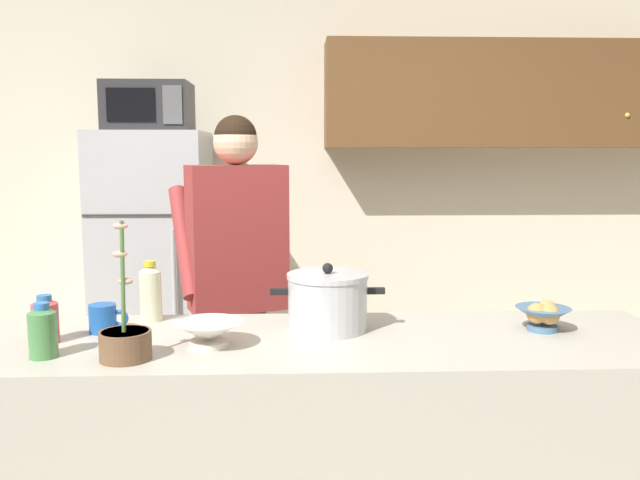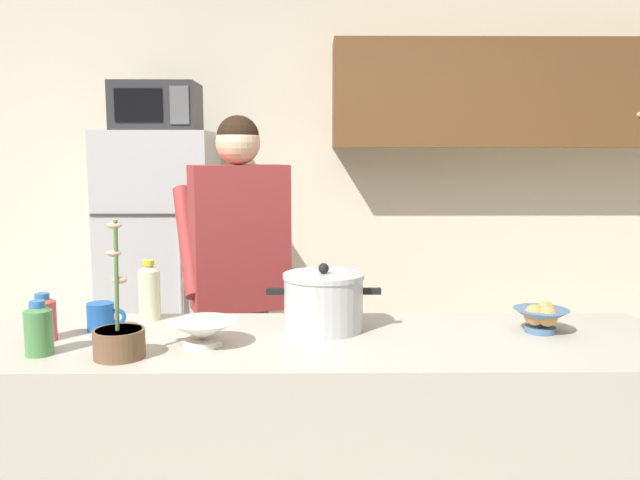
# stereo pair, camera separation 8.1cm
# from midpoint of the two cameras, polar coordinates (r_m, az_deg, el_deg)

# --- Properties ---
(back_wall_unit) EXTENTS (6.00, 0.48, 2.60)m
(back_wall_unit) POSITION_cam_midpoint_polar(r_m,az_deg,el_deg) (4.35, 1.82, 6.22)
(back_wall_unit) COLOR beige
(back_wall_unit) RESTS_ON ground
(kitchen_island) EXTENTS (2.31, 0.68, 0.92)m
(kitchen_island) POSITION_cam_midpoint_polar(r_m,az_deg,el_deg) (2.34, -0.47, -19.40)
(kitchen_island) COLOR #BCB7A8
(kitchen_island) RESTS_ON ground
(refrigerator) EXTENTS (0.64, 0.68, 1.64)m
(refrigerator) POSITION_cam_midpoint_polar(r_m,az_deg,el_deg) (4.09, -14.61, -2.54)
(refrigerator) COLOR #B7BABF
(refrigerator) RESTS_ON ground
(microwave) EXTENTS (0.48, 0.37, 0.28)m
(microwave) POSITION_cam_midpoint_polar(r_m,az_deg,el_deg) (4.01, -15.14, 11.03)
(microwave) COLOR #2D2D30
(microwave) RESTS_ON refrigerator
(person_near_pot) EXTENTS (0.60, 0.54, 1.68)m
(person_near_pot) POSITION_cam_midpoint_polar(r_m,az_deg,el_deg) (2.99, -7.95, -1.47)
(person_near_pot) COLOR #726656
(person_near_pot) RESTS_ON ground
(cooking_pot) EXTENTS (0.39, 0.28, 0.23)m
(cooking_pot) POSITION_cam_midpoint_polar(r_m,az_deg,el_deg) (2.25, -0.38, -5.34)
(cooking_pot) COLOR silver
(cooking_pot) RESTS_ON kitchen_island
(coffee_mug) EXTENTS (0.13, 0.09, 0.10)m
(coffee_mug) POSITION_cam_midpoint_polar(r_m,az_deg,el_deg) (2.36, -19.12, -6.41)
(coffee_mug) COLOR #1E59B2
(coffee_mug) RESTS_ON kitchen_island
(bread_bowl) EXTENTS (0.18, 0.18, 0.10)m
(bread_bowl) POSITION_cam_midpoint_polar(r_m,az_deg,el_deg) (2.35, 17.78, -6.25)
(bread_bowl) COLOR #4C7299
(bread_bowl) RESTS_ON kitchen_island
(empty_bowl) EXTENTS (0.22, 0.22, 0.08)m
(empty_bowl) POSITION_cam_midpoint_polar(r_m,az_deg,el_deg) (2.10, -10.72, -7.83)
(empty_bowl) COLOR white
(empty_bowl) RESTS_ON kitchen_island
(bottle_near_edge) EXTENTS (0.08, 0.08, 0.15)m
(bottle_near_edge) POSITION_cam_midpoint_polar(r_m,az_deg,el_deg) (2.29, -23.58, -6.30)
(bottle_near_edge) COLOR #D84C3F
(bottle_near_edge) RESTS_ON kitchen_island
(bottle_mid_counter) EXTENTS (0.08, 0.08, 0.22)m
(bottle_mid_counter) POSITION_cam_midpoint_polar(r_m,az_deg,el_deg) (2.45, -15.34, -4.33)
(bottle_mid_counter) COLOR beige
(bottle_mid_counter) RESTS_ON kitchen_island
(bottle_far_corner) EXTENTS (0.08, 0.08, 0.16)m
(bottle_far_corner) POSITION_cam_midpoint_polar(r_m,az_deg,el_deg) (2.13, -23.85, -7.17)
(bottle_far_corner) COLOR #4C8C4C
(bottle_far_corner) RESTS_ON kitchen_island
(potted_orchid) EXTENTS (0.15, 0.15, 0.41)m
(potted_orchid) POSITION_cam_midpoint_polar(r_m,az_deg,el_deg) (2.03, -17.58, -8.21)
(potted_orchid) COLOR brown
(potted_orchid) RESTS_ON kitchen_island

